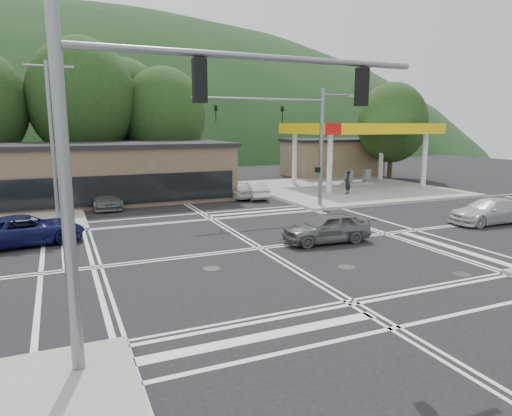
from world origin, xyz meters
name	(u,v)px	position (x,y,z in m)	size (l,w,h in m)	color
ground	(260,248)	(0.00, 0.00, 0.00)	(120.00, 120.00, 0.00)	black
sidewalk_ne	(345,188)	(15.00, 15.00, 0.07)	(16.00, 16.00, 0.15)	gray
gas_station_canopy	(359,131)	(16.99, 15.99, 5.04)	(12.32, 8.34, 5.75)	silver
convenience_store	(332,159)	(20.00, 25.00, 1.90)	(10.00, 6.00, 3.80)	#846B4F
commercial_row	(63,176)	(-8.00, 17.00, 2.00)	(24.00, 8.00, 4.00)	brown
hill_north	(97,150)	(0.00, 90.00, 0.00)	(252.00, 126.00, 140.00)	#1B3517
tree_n_b	(82,99)	(-6.00, 24.00, 7.79)	(9.00, 9.00, 12.98)	#382619
tree_n_c	(164,115)	(1.00, 24.00, 6.49)	(7.60, 7.60, 10.87)	#382619
tree_n_e	(124,109)	(-2.00, 28.00, 7.14)	(8.40, 8.40, 11.98)	#382619
tree_ne	(392,123)	(24.00, 20.00, 5.84)	(7.20, 7.20, 9.99)	#382619
streetlight_nw	(53,135)	(-8.44, 9.00, 5.05)	(2.50, 0.25, 9.00)	slate
signal_mast_ne	(305,133)	(6.95, 8.20, 5.07)	(11.65, 0.30, 8.00)	slate
signal_mast_sw	(150,147)	(-6.39, -8.20, 5.12)	(9.14, 0.28, 8.00)	slate
car_blue_west	(26,230)	(-9.88, 5.00, 0.71)	(2.37, 5.13, 1.43)	#0E103F
car_grey_center	(326,228)	(3.36, -0.30, 0.73)	(1.73, 4.29, 1.46)	#5C5F61
car_silver_east	(489,211)	(14.33, -0.30, 0.71)	(1.98, 4.88, 1.42)	silver
car_queue_a	(254,190)	(5.50, 13.42, 0.64)	(1.35, 3.87, 1.27)	silver
car_queue_b	(238,190)	(4.35, 14.00, 0.68)	(1.60, 3.97, 1.35)	silver
car_northbound	(105,198)	(-5.50, 13.77, 0.67)	(1.87, 4.59, 1.33)	#5B5E60
pedestrian	(348,182)	(12.93, 11.76, 1.10)	(0.69, 0.46, 1.90)	black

